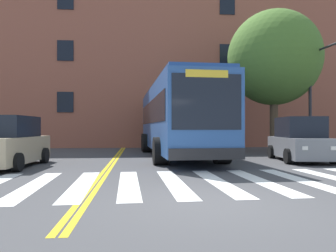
% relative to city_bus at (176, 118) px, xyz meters
% --- Properties ---
extents(ground_plane, '(120.00, 120.00, 0.00)m').
position_rel_city_bus_xyz_m(ground_plane, '(-0.50, -9.99, -1.87)').
color(ground_plane, '#424244').
extents(crosswalk, '(14.20, 4.77, 0.01)m').
position_rel_city_bus_xyz_m(crosswalk, '(-0.94, -7.73, -1.87)').
color(crosswalk, white).
rests_on(crosswalk, ground).
extents(lane_line_yellow_inner, '(0.12, 36.00, 0.01)m').
position_rel_city_bus_xyz_m(lane_line_yellow_inner, '(-2.94, 6.27, -1.87)').
color(lane_line_yellow_inner, gold).
rests_on(lane_line_yellow_inner, ground).
extents(lane_line_yellow_outer, '(0.12, 36.00, 0.01)m').
position_rel_city_bus_xyz_m(lane_line_yellow_outer, '(-2.78, 6.27, -1.87)').
color(lane_line_yellow_outer, gold).
rests_on(lane_line_yellow_outer, ground).
extents(city_bus, '(3.34, 11.99, 3.47)m').
position_rel_city_bus_xyz_m(city_bus, '(0.00, 0.00, 0.00)').
color(city_bus, '#2D5699').
rests_on(city_bus, ground).
extents(car_tan_near_lane, '(2.05, 4.20, 1.81)m').
position_rel_city_bus_xyz_m(car_tan_near_lane, '(-6.42, -3.92, -1.04)').
color(car_tan_near_lane, tan).
rests_on(car_tan_near_lane, ground).
extents(car_grey_far_lane, '(2.32, 4.05, 1.84)m').
position_rel_city_bus_xyz_m(car_grey_far_lane, '(4.90, -2.82, -1.03)').
color(car_grey_far_lane, slate).
rests_on(car_grey_far_lane, ground).
extents(car_teal_behind_bus, '(2.70, 5.36, 2.30)m').
position_rel_city_bus_xyz_m(car_teal_behind_bus, '(0.42, 8.93, -0.78)').
color(car_teal_behind_bus, '#236B70').
rests_on(car_teal_behind_bus, ground).
extents(traffic_light_near_corner, '(0.47, 4.51, 5.73)m').
position_rel_city_bus_xyz_m(traffic_light_near_corner, '(7.38, -1.11, 2.07)').
color(traffic_light_near_corner, '#28282D').
rests_on(traffic_light_near_corner, ground).
extents(street_tree_curbside_large, '(7.27, 7.26, 8.05)m').
position_rel_city_bus_xyz_m(street_tree_curbside_large, '(5.82, 1.96, 3.48)').
color(street_tree_curbside_large, brown).
rests_on(street_tree_curbside_large, ground).
extents(building_facade, '(42.51, 7.58, 12.62)m').
position_rel_city_bus_xyz_m(building_facade, '(-1.16, 10.69, 4.45)').
color(building_facade, '#9E5642').
rests_on(building_facade, ground).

